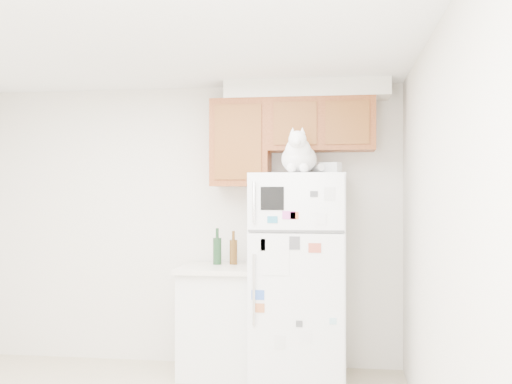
% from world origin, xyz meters
% --- Properties ---
extents(room_shell, '(3.84, 4.04, 2.52)m').
position_xyz_m(room_shell, '(0.12, 0.24, 1.67)').
color(room_shell, silver).
rests_on(room_shell, ground_plane).
extents(refrigerator, '(0.76, 0.78, 1.70)m').
position_xyz_m(refrigerator, '(1.02, 1.61, 0.85)').
color(refrigerator, white).
rests_on(refrigerator, ground_plane).
extents(base_counter, '(0.64, 0.64, 0.92)m').
position_xyz_m(base_counter, '(0.33, 1.68, 0.46)').
color(base_counter, white).
rests_on(base_counter, ground_plane).
extents(cat, '(0.34, 0.50, 0.35)m').
position_xyz_m(cat, '(1.03, 1.41, 1.83)').
color(cat, white).
rests_on(cat, refrigerator).
extents(storage_box_back, '(0.21, 0.19, 0.10)m').
position_xyz_m(storage_box_back, '(1.10, 1.71, 1.75)').
color(storage_box_back, white).
rests_on(storage_box_back, refrigerator).
extents(storage_box_front, '(0.18, 0.16, 0.09)m').
position_xyz_m(storage_box_front, '(1.28, 1.59, 1.74)').
color(storage_box_front, white).
rests_on(storage_box_front, refrigerator).
extents(bottle_green, '(0.07, 0.07, 0.32)m').
position_xyz_m(bottle_green, '(0.30, 1.78, 1.08)').
color(bottle_green, '#19381E').
rests_on(bottle_green, base_counter).
extents(bottle_amber, '(0.07, 0.07, 0.29)m').
position_xyz_m(bottle_amber, '(0.44, 1.80, 1.07)').
color(bottle_amber, '#593814').
rests_on(bottle_amber, base_counter).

